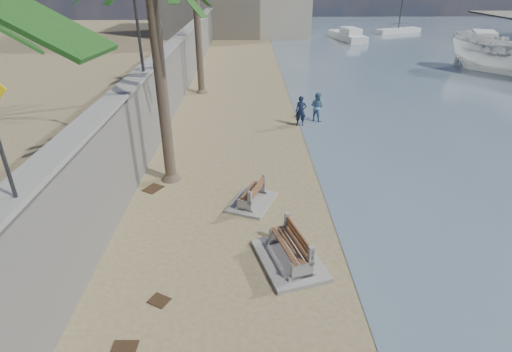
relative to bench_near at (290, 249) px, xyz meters
name	(u,v)px	position (x,y,z in m)	size (l,w,h in m)	color
seawall	(176,73)	(-5.58, 15.99, 1.33)	(0.45, 70.00, 3.50)	gray
wall_cap	(173,43)	(-5.58, 15.99, 3.13)	(0.80, 70.00, 0.12)	gray
bench_near	(290,249)	(0.00, 0.00, 0.00)	(2.16, 2.66, 0.96)	gray
bench_far	(252,195)	(-1.02, 3.22, -0.08)	(1.89, 2.22, 0.79)	gray
person_a	(301,109)	(1.64, 11.25, 0.49)	(0.66, 0.45, 1.83)	#131C34
person_b	(317,105)	(2.62, 12.05, 0.46)	(0.85, 0.66, 1.76)	teal
boat_cruiser	(510,53)	(19.40, 22.87, 1.30)	(3.60, 3.71, 4.24)	silver
yacht_near	(481,40)	(25.96, 38.82, -0.07)	(10.13, 2.84, 1.50)	silver
yacht_far	(347,37)	(11.07, 42.02, -0.07)	(7.58, 2.12, 1.50)	silver
sailboat_west	(398,30)	(19.41, 48.10, -0.07)	(6.86, 4.33, 11.13)	silver
debris_c	(153,189)	(-4.75, 4.35, -0.41)	(0.69, 0.55, 0.03)	#382616
debris_d	(159,300)	(-3.38, -1.45, -0.41)	(0.48, 0.39, 0.03)	#382616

